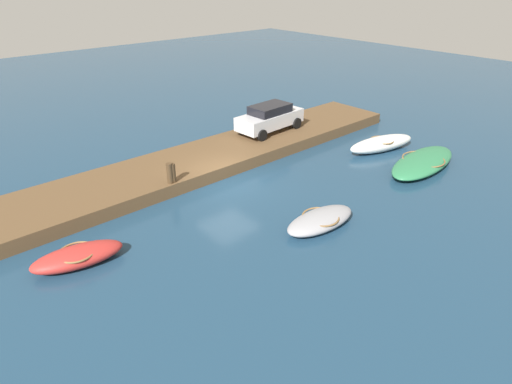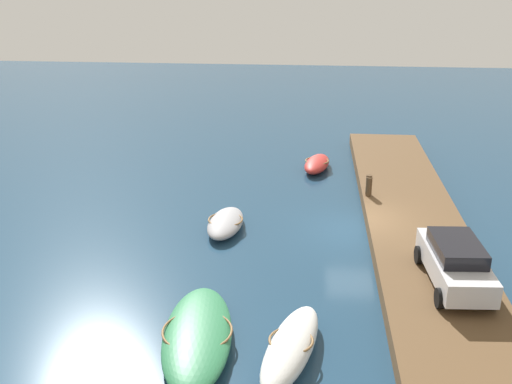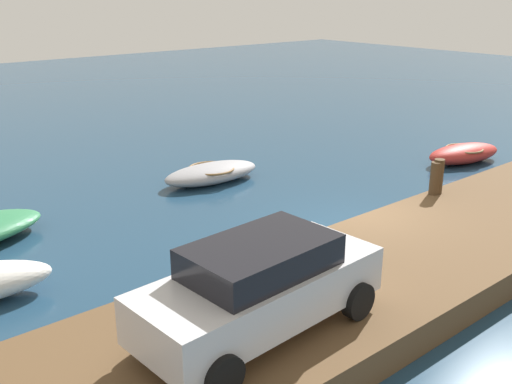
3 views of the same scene
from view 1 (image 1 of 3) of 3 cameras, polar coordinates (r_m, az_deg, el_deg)
The scene contains 9 objects.
ground_plane at distance 20.49m, azimuth -3.91°, elevation 1.34°, with size 84.00×84.00×0.00m, color navy.
dock_platform at distance 22.08m, azimuth -7.62°, elevation 4.05°, with size 26.04×3.94×0.62m, color brown.
motorboat_green at distance 23.40m, azimuth 21.43°, elevation 3.75°, with size 5.61×2.55×0.64m.
dinghy_red at distance 15.98m, azimuth -22.76°, elevation -7.94°, with size 3.22×1.80×0.66m.
rowboat_grey at distance 16.99m, azimuth 8.61°, elevation -3.74°, with size 3.34×1.61×0.59m.
rowboat_white at distance 24.96m, azimuth 16.45°, elevation 6.23°, with size 4.48×2.19×0.81m.
mooring_post_west at distance 19.23m, azimuth -11.09°, elevation 2.52°, with size 0.26×0.26×0.89m, color #47331E.
mooring_post_mid_west at distance 19.15m, azimuth -11.47°, elevation 2.47°, with size 0.27×0.27×0.94m, color #47331E.
parked_car at distance 25.04m, azimuth 1.87°, elevation 9.95°, with size 4.28×2.05×1.57m.
Camera 1 is at (11.02, 14.69, 9.09)m, focal length 29.89 mm.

